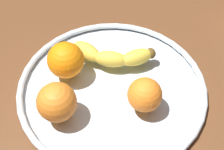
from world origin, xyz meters
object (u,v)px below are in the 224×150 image
(banana, at_px, (113,56))
(orange_front_left, at_px, (66,60))
(orange_back_left, at_px, (145,95))
(fruit_bowl, at_px, (112,88))
(orange_back_right, at_px, (57,102))

(banana, relative_size, orange_front_left, 2.41)
(banana, bearing_deg, orange_back_left, -53.50)
(banana, distance_m, orange_back_left, 0.12)
(banana, height_order, orange_back_left, orange_back_left)
(fruit_bowl, xyz_separation_m, orange_back_left, (0.07, -0.02, 0.04))
(orange_back_right, relative_size, orange_back_left, 1.13)
(fruit_bowl, bearing_deg, orange_front_left, -174.68)
(fruit_bowl, distance_m, orange_back_left, 0.08)
(fruit_bowl, bearing_deg, orange_back_right, -119.98)
(orange_back_left, xyz_separation_m, orange_front_left, (-0.17, 0.01, 0.00))
(orange_back_right, bearing_deg, banana, 78.24)
(fruit_bowl, bearing_deg, banana, 113.47)
(orange_back_right, relative_size, orange_front_left, 0.99)
(fruit_bowl, height_order, orange_back_left, orange_back_left)
(orange_back_right, distance_m, orange_back_left, 0.15)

